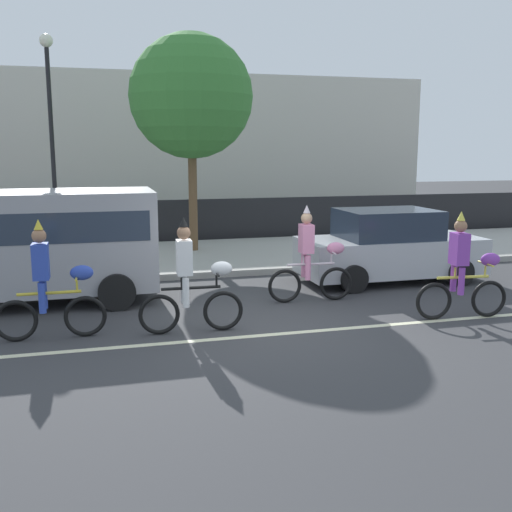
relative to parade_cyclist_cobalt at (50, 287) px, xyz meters
The scene contains 13 objects.
ground_plane 3.48m from the parade_cyclist_cobalt, ahead, with size 80.00×80.00×0.00m, color #38383A.
road_centre_line 3.55m from the parade_cyclist_cobalt, 11.89° to the right, with size 36.00×0.14×0.01m, color beige.
sidewalk_curb 7.18m from the parade_cyclist_cobalt, 61.79° to the left, with size 60.00×5.00×0.15m, color #9E9B93.
fence_line 9.79m from the parade_cyclist_cobalt, 69.84° to the left, with size 40.00×0.08×1.40m, color black.
building_backdrop 17.92m from the parade_cyclist_cobalt, 89.03° to the left, with size 28.00×8.00×5.88m, color beige.
parade_cyclist_cobalt is the anchor object (origin of this frame).
parade_cyclist_zebra 2.22m from the parade_cyclist_cobalt, ahead, with size 1.72×0.50×1.92m.
parade_cyclist_pink 4.94m from the parade_cyclist_cobalt, 13.78° to the left, with size 1.72×0.50×1.92m.
parade_cyclist_purple 7.00m from the parade_cyclist_cobalt, ahead, with size 1.72×0.50×1.92m.
parked_van_grey 2.59m from the parade_cyclist_cobalt, 102.77° to the left, with size 5.00×2.22×2.18m.
parked_car_silver 7.56m from the parade_cyclist_cobalt, 18.99° to the left, with size 4.10×1.92×1.64m.
street_lamp_post 8.52m from the parade_cyclist_cobalt, 92.30° to the left, with size 0.36×0.36×5.86m.
street_tree_near_lamp 8.53m from the parade_cyclist_cobalt, 64.00° to the left, with size 3.37×3.37×5.93m.
Camera 1 is at (-2.63, -9.46, 2.98)m, focal length 42.00 mm.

